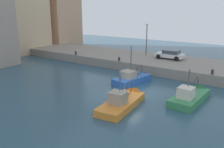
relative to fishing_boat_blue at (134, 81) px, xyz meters
The scene contains 11 objects.
water_surface 3.56m from the fishing_boat_blue, 156.95° to the right, with size 80.00×80.00×0.00m, color #2D5166.
quay_wall 8.36m from the fishing_boat_blue, ahead, with size 9.00×56.00×1.20m, color gray.
fishing_boat_blue is the anchor object (origin of this frame).
fishing_boat_green 7.10m from the fishing_boat_blue, 103.20° to the right, with size 6.13×2.58×4.04m.
fishing_boat_orange 6.67m from the fishing_boat_blue, 157.79° to the right, with size 6.52×2.65×3.91m.
parked_car_white 9.47m from the fishing_boat_blue, ahead, with size 1.98×3.87×1.29m.
mooring_bollard_south 8.55m from the fishing_boat_blue, 61.13° to the right, with size 0.28×0.28×0.55m, color #2D2D33.
mooring_bollard_mid 6.30m from the fishing_boat_blue, 48.49° to the left, with size 0.28×0.28×0.55m, color #2D2D33.
mooring_bollard_north 13.32m from the fishing_boat_blue, 72.08° to the left, with size 0.28×0.28×0.55m, color #2D2D33.
quay_streetlamp 11.17m from the fishing_boat_blue, 19.28° to the left, with size 0.36×0.36×4.83m.
waterfront_building_west 31.70m from the fishing_boat_blue, 63.30° to the left, with size 7.36×9.18×17.83m.
Camera 1 is at (-18.92, -11.01, 8.01)m, focal length 37.67 mm.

